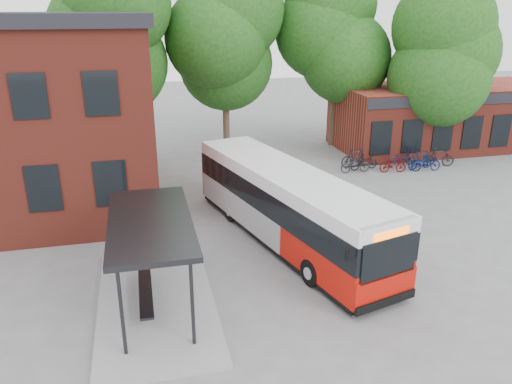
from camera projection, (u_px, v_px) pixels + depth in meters
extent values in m
plane|color=slate|center=(286.00, 272.00, 17.40)|extent=(100.00, 100.00, 0.00)
imported|color=#28272A|center=(355.00, 165.00, 27.84)|extent=(1.70, 0.63, 0.89)
imported|color=black|center=(355.00, 157.00, 28.84)|extent=(1.91, 0.85, 1.11)
imported|color=black|center=(364.00, 162.00, 28.36)|extent=(1.80, 0.84, 0.91)
imported|color=#560705|center=(393.00, 165.00, 27.84)|extent=(1.56, 0.70, 0.91)
imported|color=#0C1C45|center=(401.00, 158.00, 29.05)|extent=(1.81, 0.75, 0.93)
imported|color=#0B1C3C|center=(421.00, 160.00, 28.38)|extent=(1.83, 0.87, 1.06)
imported|color=#0C1954|center=(426.00, 163.00, 28.09)|extent=(1.76, 0.73, 0.90)
imported|color=black|center=(439.00, 157.00, 28.90)|extent=(1.90, 0.93, 1.10)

